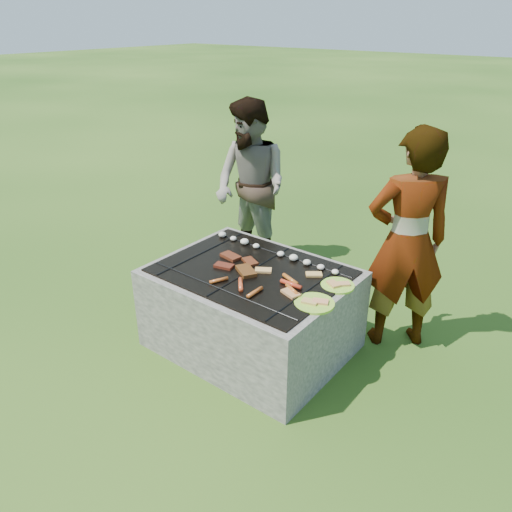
# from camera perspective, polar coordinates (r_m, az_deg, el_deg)

# --- Properties ---
(lawn) EXTENTS (60.00, 60.00, 0.00)m
(lawn) POSITION_cam_1_polar(r_m,az_deg,el_deg) (3.69, -0.49, -10.09)
(lawn) COLOR #1E4210
(lawn) RESTS_ON ground
(fire_pit) EXTENTS (1.30, 1.00, 0.62)m
(fire_pit) POSITION_cam_1_polar(r_m,az_deg,el_deg) (3.53, -0.50, -6.39)
(fire_pit) COLOR #9D968B
(fire_pit) RESTS_ON ground
(mushrooms) EXTENTS (1.05, 0.06, 0.04)m
(mushrooms) POSITION_cam_1_polar(r_m,az_deg,el_deg) (3.60, 1.78, 0.62)
(mushrooms) COLOR beige
(mushrooms) RESTS_ON fire_pit
(pork_slabs) EXTENTS (0.41, 0.28, 0.02)m
(pork_slabs) POSITION_cam_1_polar(r_m,az_deg,el_deg) (3.42, -1.96, -0.98)
(pork_slabs) COLOR maroon
(pork_slabs) RESTS_ON fire_pit
(sausages) EXTENTS (0.54, 0.39, 0.03)m
(sausages) POSITION_cam_1_polar(r_m,az_deg,el_deg) (3.17, 1.31, -3.30)
(sausages) COLOR #C26A1F
(sausages) RESTS_ON fire_pit
(bread_on_grate) EXTENTS (0.45, 0.41, 0.02)m
(bread_on_grate) POSITION_cam_1_polar(r_m,az_deg,el_deg) (3.24, 3.72, -2.78)
(bread_on_grate) COLOR #E3C174
(bread_on_grate) RESTS_ON fire_pit
(plate_far) EXTENTS (0.28, 0.28, 0.03)m
(plate_far) POSITION_cam_1_polar(r_m,az_deg,el_deg) (3.23, 9.30, -3.32)
(plate_far) COLOR #CCFF3C
(plate_far) RESTS_ON fire_pit
(plate_near) EXTENTS (0.31, 0.31, 0.03)m
(plate_near) POSITION_cam_1_polar(r_m,az_deg,el_deg) (3.02, 6.69, -5.37)
(plate_near) COLOR #BDDF35
(plate_near) RESTS_ON fire_pit
(cook) EXTENTS (0.68, 0.66, 1.57)m
(cook) POSITION_cam_1_polar(r_m,az_deg,el_deg) (3.51, 16.86, 1.51)
(cook) COLOR gray
(cook) RESTS_ON ground
(bystander) EXTENTS (0.83, 0.70, 1.54)m
(bystander) POSITION_cam_1_polar(r_m,az_deg,el_deg) (4.52, -0.60, 7.89)
(bystander) COLOR gray
(bystander) RESTS_ON ground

